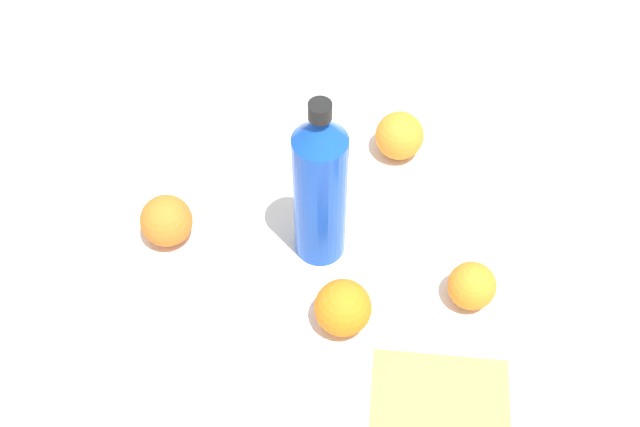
{
  "coord_description": "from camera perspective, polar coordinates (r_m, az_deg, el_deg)",
  "views": [
    {
      "loc": [
        0.6,
        -0.21,
        0.97
      ],
      "look_at": [
        -0.03,
        -0.01,
        0.08
      ],
      "focal_mm": 44.1,
      "sensor_mm": 36.0,
      "label": 1
    }
  ],
  "objects": [
    {
      "name": "orange_3",
      "position": [
        1.17,
        -11.09,
        -0.52
      ],
      "size": [
        0.08,
        0.08,
        0.08
      ],
      "primitive_type": "sphere",
      "color": "orange",
      "rests_on": "ground_plane"
    },
    {
      "name": "orange_0",
      "position": [
        1.07,
        1.68,
        -6.85
      ],
      "size": [
        0.08,
        0.08,
        0.08
      ],
      "primitive_type": "sphere",
      "color": "orange",
      "rests_on": "ground_plane"
    },
    {
      "name": "orange_2",
      "position": [
        1.26,
        5.79,
        5.64
      ],
      "size": [
        0.08,
        0.08,
        0.08
      ],
      "primitive_type": "sphere",
      "color": "orange",
      "rests_on": "ground_plane"
    },
    {
      "name": "folded_napkin",
      "position": [
        1.05,
        8.73,
        -14.3
      ],
      "size": [
        0.23,
        0.23,
        0.01
      ],
      "primitive_type": "cube",
      "rotation": [
        0.0,
        0.0,
        -0.4
      ],
      "color": "#E5B24C",
      "rests_on": "ground_plane"
    },
    {
      "name": "water_bottle",
      "position": [
        1.06,
        -0.0,
        1.92
      ],
      "size": [
        0.07,
        0.07,
        0.3
      ],
      "rotation": [
        0.0,
        0.0,
        5.69
      ],
      "color": "blue",
      "rests_on": "ground_plane"
    },
    {
      "name": "ground_plane",
      "position": [
        1.16,
        1.09,
        -3.21
      ],
      "size": [
        2.4,
        2.4,
        0.0
      ],
      "primitive_type": "plane",
      "color": "silver"
    },
    {
      "name": "orange_1",
      "position": [
        1.11,
        10.96,
        -5.17
      ],
      "size": [
        0.07,
        0.07,
        0.07
      ],
      "primitive_type": "sphere",
      "color": "orange",
      "rests_on": "ground_plane"
    }
  ]
}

